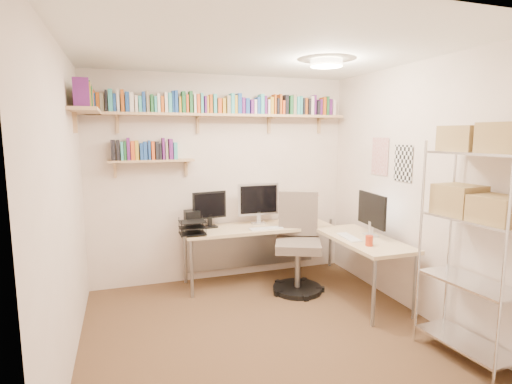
% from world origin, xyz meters
% --- Properties ---
extents(ground, '(3.20, 3.20, 0.00)m').
position_xyz_m(ground, '(0.00, 0.00, 0.00)').
color(ground, '#462C1E').
rests_on(ground, ground).
extents(room_shell, '(3.24, 3.04, 2.52)m').
position_xyz_m(room_shell, '(0.00, 0.00, 1.55)').
color(room_shell, beige).
rests_on(room_shell, ground).
extents(wall_shelves, '(3.12, 1.09, 0.80)m').
position_xyz_m(wall_shelves, '(-0.40, 1.30, 2.02)').
color(wall_shelves, tan).
rests_on(wall_shelves, ground).
extents(corner_desk, '(2.14, 1.77, 1.20)m').
position_xyz_m(corner_desk, '(0.48, 0.95, 0.69)').
color(corner_desk, '#D8B48C').
rests_on(corner_desk, ground).
extents(office_chair, '(0.66, 0.66, 1.13)m').
position_xyz_m(office_chair, '(0.71, 0.80, 0.48)').
color(office_chair, black).
rests_on(office_chair, ground).
extents(wire_rack, '(0.44, 0.79, 1.89)m').
position_xyz_m(wire_rack, '(1.40, -0.96, 1.35)').
color(wire_rack, silver).
rests_on(wire_rack, ground).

